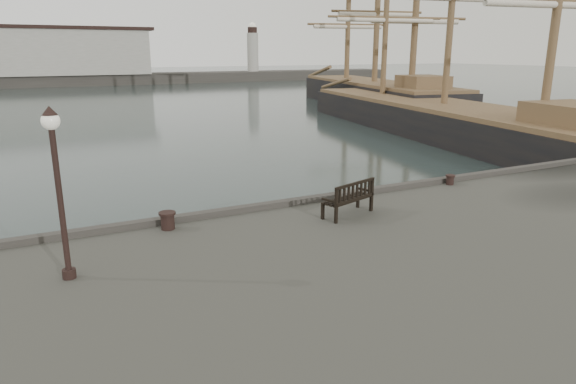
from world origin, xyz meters
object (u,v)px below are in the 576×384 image
(tall_ship_far, at_px, (373,100))
(bench, at_px, (348,205))
(bollard_left, at_px, (168,221))
(tall_ship_main, at_px, (442,126))
(lamp_post, at_px, (57,171))
(bollard_right, at_px, (450,180))

(tall_ship_far, bearing_deg, bench, -115.07)
(tall_ship_far, bearing_deg, bollard_left, -120.75)
(tall_ship_main, bearing_deg, tall_ship_far, 78.22)
(lamp_post, distance_m, tall_ship_main, 33.81)
(bollard_right, height_order, tall_ship_far, tall_ship_far)
(bench, height_order, bollard_right, bench)
(bollard_right, bearing_deg, bench, -165.70)
(bollard_left, bearing_deg, tall_ship_far, 47.23)
(lamp_post, relative_size, tall_ship_far, 0.12)
(bench, bearing_deg, bollard_left, 149.22)
(bench, relative_size, tall_ship_far, 0.06)
(lamp_post, distance_m, tall_ship_far, 51.33)
(bollard_right, xyz_separation_m, lamp_post, (-12.98, -2.30, 2.16))
(bench, relative_size, tall_ship_main, 0.05)
(lamp_post, bearing_deg, bollard_right, 10.06)
(bench, relative_size, bollard_left, 3.83)
(bench, distance_m, bollard_right, 5.45)
(bollard_left, height_order, lamp_post, lamp_post)
(bollard_left, xyz_separation_m, bollard_right, (10.32, 0.16, -0.06))
(bench, bearing_deg, tall_ship_far, 35.37)
(bollard_right, height_order, tall_ship_main, tall_ship_main)
(bollard_right, xyz_separation_m, tall_ship_main, (15.05, 16.33, -1.06))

